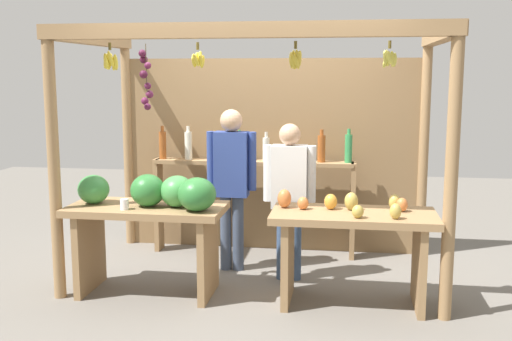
% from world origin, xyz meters
% --- Properties ---
extents(ground_plane, '(12.00, 12.00, 0.00)m').
position_xyz_m(ground_plane, '(0.00, 0.00, 0.00)').
color(ground_plane, slate).
rests_on(ground_plane, ground).
extents(market_stall, '(3.31, 1.85, 2.29)m').
position_xyz_m(market_stall, '(-0.00, 0.41, 1.33)').
color(market_stall, '#99754C').
rests_on(market_stall, ground).
extents(fruit_counter_left, '(1.35, 0.65, 1.06)m').
position_xyz_m(fruit_counter_left, '(-0.82, -0.67, 0.73)').
color(fruit_counter_left, '#99754C').
rests_on(fruit_counter_left, ground).
extents(fruit_counter_right, '(1.34, 0.64, 0.94)m').
position_xyz_m(fruit_counter_right, '(0.87, -0.65, 0.58)').
color(fruit_counter_right, '#99754C').
rests_on(fruit_counter_right, ground).
extents(bottle_shelf_unit, '(2.12, 0.22, 1.35)m').
position_xyz_m(bottle_shelf_unit, '(-0.15, 0.65, 0.83)').
color(bottle_shelf_unit, '#99754C').
rests_on(bottle_shelf_unit, ground).
extents(vendor_man, '(0.48, 0.21, 1.57)m').
position_xyz_m(vendor_man, '(-0.28, 0.09, 0.93)').
color(vendor_man, '#3E4A61').
rests_on(vendor_man, ground).
extents(vendor_woman, '(0.48, 0.20, 1.45)m').
position_xyz_m(vendor_woman, '(0.30, -0.11, 0.86)').
color(vendor_woman, '#395074').
rests_on(vendor_woman, ground).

